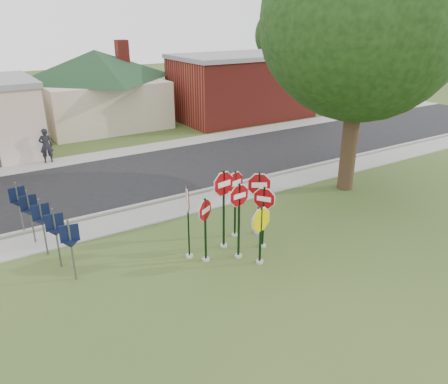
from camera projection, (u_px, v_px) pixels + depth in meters
ground at (259, 269)px, 13.69m from camera, size 120.00×120.00×0.00m
sidewalk_near at (179, 208)px, 17.99m from camera, size 60.00×1.60×0.06m
road at (138, 176)px, 21.52m from camera, size 60.00×7.00×0.04m
sidewalk_far at (110, 154)px, 24.89m from camera, size 60.00×1.60×0.06m
curb at (169, 199)px, 18.76m from camera, size 60.00×0.20×0.14m
stop_sign_center at (239, 211)px, 13.76m from camera, size 1.01×0.24×2.69m
stop_sign_yellow at (261, 228)px, 13.59m from camera, size 1.11×0.24×2.09m
stop_sign_left at (205, 222)px, 13.68m from camera, size 0.86×0.50×2.28m
stop_sign_right at (264, 209)px, 14.52m from camera, size 0.62×0.85×2.31m
stop_sign_back_right at (235, 194)px, 15.17m from camera, size 1.05×0.29×2.59m
stop_sign_back_left at (224, 197)px, 14.33m from camera, size 1.13×0.24×2.89m
stop_sign_far_right at (259, 194)px, 15.38m from camera, size 0.99×0.64×2.48m
stop_sign_far_left at (188, 212)px, 13.77m from camera, size 0.43×1.01×2.61m
route_sign_row at (42, 221)px, 14.09m from camera, size 1.43×4.63×2.00m
building_house at (96, 73)px, 30.55m from camera, size 11.60×11.60×6.20m
building_brick at (242, 86)px, 33.22m from camera, size 10.20×6.20×4.75m
oak_tree at (363, 17)px, 17.39m from camera, size 11.93×11.33×11.49m
bg_tree_right at (283, 35)px, 42.85m from camera, size 5.60×5.60×8.40m
pedestrian at (46, 146)px, 23.13m from camera, size 0.73×0.53×1.85m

